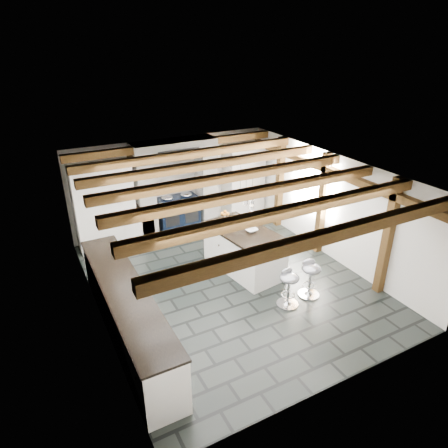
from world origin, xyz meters
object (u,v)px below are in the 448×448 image
range_cooker (178,214)px  bar_stool_near (310,274)px  kitchen_island (244,250)px  bar_stool_far (289,283)px

range_cooker → bar_stool_near: (1.13, -3.77, -0.00)m
kitchen_island → bar_stool_near: 1.53m
bar_stool_near → bar_stool_far: 0.54m
kitchen_island → range_cooker: bearing=94.3°
bar_stool_near → bar_stool_far: (-0.54, -0.05, -0.01)m
kitchen_island → bar_stool_far: 1.46m
bar_stool_near → range_cooker: bearing=123.0°
kitchen_island → bar_stool_far: kitchen_island is taller
bar_stool_near → kitchen_island: bearing=129.8°
bar_stool_near → bar_stool_far: bar_stool_near is taller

